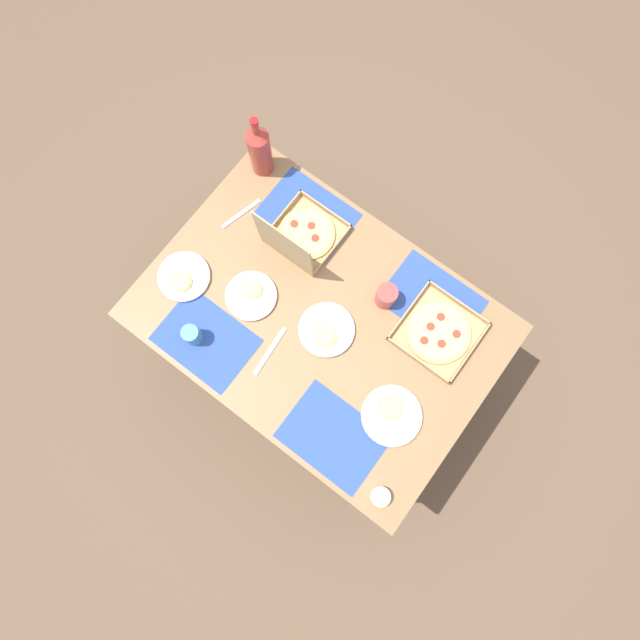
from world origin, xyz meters
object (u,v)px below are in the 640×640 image
object	(u,v)px
plate_middle	(184,277)
soda_bottle	(260,149)
plate_far_left	(391,415)
condiment_bowl	(380,496)
plate_near_left	(326,330)
cup_dark	(192,335)
pizza_box_corner_left	(302,236)
cup_clear_right	(386,296)
plate_far_right	(251,295)
pizza_box_edge_far	(438,332)

from	to	relation	value
plate_middle	soda_bottle	bearing A→B (deg)	-84.91
plate_far_left	condiment_bowl	size ratio (longest dim) A/B	3.21
plate_near_left	cup_dark	xyz separation A→B (m)	(0.38, 0.32, 0.04)
pizza_box_corner_left	plate_near_left	world-z (taller)	pizza_box_corner_left
cup_clear_right	condiment_bowl	world-z (taller)	cup_clear_right
cup_clear_right	plate_far_right	bearing A→B (deg)	35.23
cup_dark	plate_near_left	bearing A→B (deg)	-140.17
plate_middle	plate_near_left	bearing A→B (deg)	-164.04
plate_near_left	soda_bottle	distance (m)	0.75
plate_far_right	pizza_box_edge_far	bearing A→B (deg)	-154.55
plate_far_right	soda_bottle	bearing A→B (deg)	-56.45
condiment_bowl	plate_far_right	bearing A→B (deg)	-20.23
pizza_box_edge_far	plate_middle	xyz separation A→B (m)	(0.92, 0.41, -0.00)
pizza_box_edge_far	plate_far_right	bearing A→B (deg)	25.45
pizza_box_edge_far	cup_clear_right	size ratio (longest dim) A/B	2.78
pizza_box_corner_left	cup_clear_right	distance (m)	0.40
pizza_box_corner_left	plate_middle	distance (m)	0.49
plate_near_left	cup_clear_right	distance (m)	0.26
plate_near_left	plate_middle	size ratio (longest dim) A/B	1.05
soda_bottle	condiment_bowl	bearing A→B (deg)	145.93
plate_far_left	cup_dark	xyz separation A→B (m)	(0.77, 0.21, 0.04)
cup_dark	plate_far_right	bearing A→B (deg)	-104.99
plate_near_left	condiment_bowl	bearing A→B (deg)	144.29
plate_far_left	plate_middle	xyz separation A→B (m)	(0.95, 0.05, 0.00)
plate_near_left	soda_bottle	size ratio (longest dim) A/B	0.67
plate_far_right	condiment_bowl	distance (m)	0.88
plate_middle	soda_bottle	size ratio (longest dim) A/B	0.64
condiment_bowl	plate_near_left	bearing A→B (deg)	-35.71
plate_near_left	plate_far_left	bearing A→B (deg)	163.68
pizza_box_corner_left	condiment_bowl	size ratio (longest dim) A/B	4.16
cup_clear_right	pizza_box_corner_left	bearing A→B (deg)	-0.52
plate_middle	plate_far_right	bearing A→B (deg)	-158.62
plate_far_right	plate_middle	distance (m)	0.28
soda_bottle	cup_clear_right	size ratio (longest dim) A/B	3.16
plate_middle	cup_dark	bearing A→B (deg)	140.01
plate_far_right	plate_far_left	distance (m)	0.70
condiment_bowl	pizza_box_edge_far	bearing A→B (deg)	-74.68
pizza_box_corner_left	cup_dark	distance (m)	0.57
cup_dark	plate_far_left	bearing A→B (deg)	-164.69
pizza_box_edge_far	condiment_bowl	world-z (taller)	same
cup_clear_right	plate_far_left	bearing A→B (deg)	128.33
plate_middle	condiment_bowl	xyz separation A→B (m)	(-1.09, 0.20, 0.01)
plate_near_left	plate_middle	distance (m)	0.60
plate_far_right	cup_dark	size ratio (longest dim) A/B	2.06
pizza_box_edge_far	plate_far_left	xyz separation A→B (m)	(-0.04, 0.36, -0.00)
plate_near_left	pizza_box_edge_far	bearing A→B (deg)	-143.91
pizza_box_corner_left	plate_far_left	distance (m)	0.76
pizza_box_edge_far	plate_far_left	bearing A→B (deg)	95.86
plate_near_left	plate_middle	bearing A→B (deg)	15.96
plate_far_left	cup_clear_right	distance (m)	0.44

